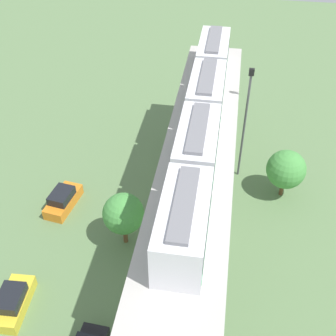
# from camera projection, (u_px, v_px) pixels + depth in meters

# --- Properties ---
(ground_plane) EXTENTS (120.00, 120.00, 0.00)m
(ground_plane) POSITION_uv_depth(u_px,v_px,m) (194.00, 234.00, 36.03)
(ground_plane) COLOR #5B7A4C
(viaduct) EXTENTS (5.20, 35.80, 8.63)m
(viaduct) POSITION_uv_depth(u_px,v_px,m) (197.00, 174.00, 31.76)
(viaduct) COLOR #B7B2AA
(viaduct) RESTS_ON ground
(train) EXTENTS (2.64, 27.45, 3.24)m
(train) POSITION_uv_depth(u_px,v_px,m) (202.00, 119.00, 31.11)
(train) COLOR white
(train) RESTS_ON viaduct
(parked_car_orange) EXTENTS (2.40, 4.42, 1.76)m
(parked_car_orange) POSITION_uv_depth(u_px,v_px,m) (63.00, 200.00, 38.13)
(parked_car_orange) COLOR orange
(parked_car_orange) RESTS_ON ground
(parked_car_yellow) EXTENTS (2.03, 4.29, 1.76)m
(parked_car_yellow) POSITION_uv_depth(u_px,v_px,m) (13.00, 302.00, 30.23)
(parked_car_yellow) COLOR yellow
(parked_car_yellow) RESTS_ON ground
(tree_near_viaduct) EXTENTS (3.28, 3.28, 4.89)m
(tree_near_viaduct) POSITION_uv_depth(u_px,v_px,m) (123.00, 214.00, 33.38)
(tree_near_viaduct) COLOR brown
(tree_near_viaduct) RESTS_ON ground
(tree_mid_lot) EXTENTS (3.48, 3.48, 4.74)m
(tree_mid_lot) POSITION_uv_depth(u_px,v_px,m) (286.00, 169.00, 37.87)
(tree_mid_lot) COLOR brown
(tree_mid_lot) RESTS_ON ground
(signal_post) EXTENTS (0.44, 0.28, 11.23)m
(signal_post) POSITION_uv_depth(u_px,v_px,m) (245.00, 121.00, 38.06)
(signal_post) COLOR #4C4C51
(signal_post) RESTS_ON ground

